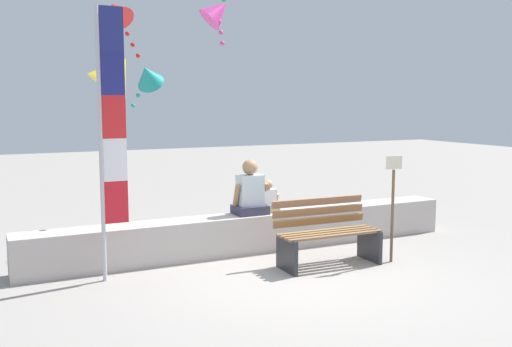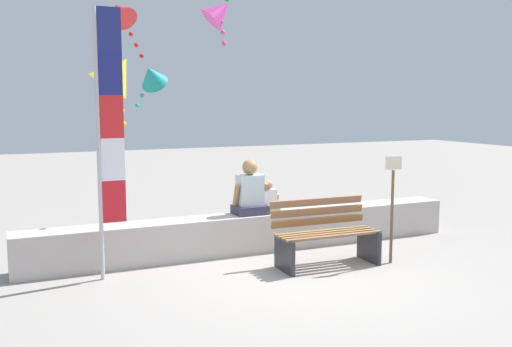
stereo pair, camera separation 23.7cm
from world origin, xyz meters
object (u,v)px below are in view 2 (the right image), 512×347
(kite_yellow, at_px, (117,73))
(person_adult, at_px, (250,193))
(park_bench, at_px, (325,236))
(kite_red, at_px, (120,12))
(flag_banner, at_px, (106,129))
(kite_teal, at_px, (151,76))
(person_child, at_px, (268,200))
(kite_magenta, at_px, (220,12))
(sign_post, at_px, (392,201))

(kite_yellow, bearing_deg, person_adult, -23.04)
(park_bench, height_order, kite_yellow, kite_yellow)
(kite_red, bearing_deg, flag_banner, -105.18)
(person_adult, xyz_separation_m, kite_teal, (-0.75, 2.73, 1.80))
(person_child, distance_m, kite_magenta, 3.22)
(person_adult, relative_size, kite_red, 0.76)
(kite_yellow, bearing_deg, kite_teal, 63.24)
(person_child, bearing_deg, sign_post, -50.00)
(kite_teal, bearing_deg, flag_banner, -113.15)
(person_child, xyz_separation_m, kite_magenta, (-0.25, 1.34, 2.92))
(person_adult, relative_size, person_child, 1.66)
(park_bench, distance_m, person_child, 1.22)
(sign_post, bearing_deg, kite_teal, 118.39)
(park_bench, xyz_separation_m, kite_teal, (-1.37, 3.86, 2.26))
(park_bench, distance_m, sign_post, 1.03)
(person_adult, xyz_separation_m, kite_magenta, (0.06, 1.34, 2.79))
(kite_yellow, bearing_deg, kite_magenta, 18.15)
(person_adult, relative_size, kite_teal, 0.91)
(kite_teal, xyz_separation_m, kite_yellow, (-1.00, -1.99, -0.06))
(kite_teal, bearing_deg, park_bench, -70.47)
(park_bench, height_order, person_child, person_child)
(kite_teal, xyz_separation_m, kite_magenta, (0.80, -1.39, 0.99))
(kite_yellow, xyz_separation_m, kite_red, (0.41, 1.69, 1.10))
(park_bench, xyz_separation_m, person_child, (-0.32, 1.13, 0.34))
(kite_yellow, distance_m, kite_magenta, 2.17)
(kite_yellow, xyz_separation_m, sign_post, (3.24, -2.16, -1.75))
(flag_banner, distance_m, sign_post, 3.88)
(person_child, distance_m, kite_teal, 3.50)
(flag_banner, height_order, kite_teal, flag_banner)
(kite_yellow, distance_m, sign_post, 4.27)
(flag_banner, height_order, kite_yellow, flag_banner)
(flag_banner, distance_m, kite_teal, 3.64)
(park_bench, distance_m, kite_magenta, 4.12)
(kite_teal, height_order, kite_magenta, kite_magenta)
(park_bench, relative_size, kite_teal, 1.61)
(kite_yellow, bearing_deg, park_bench, -38.28)
(kite_yellow, height_order, sign_post, kite_yellow)
(person_child, relative_size, flag_banner, 0.15)
(park_bench, bearing_deg, kite_teal, 109.53)
(person_adult, xyz_separation_m, flag_banner, (-2.15, -0.54, 1.01))
(flag_banner, xyz_separation_m, kite_red, (0.81, 2.97, 1.84))
(park_bench, relative_size, flag_banner, 0.43)
(person_adult, bearing_deg, sign_post, -43.51)
(flag_banner, xyz_separation_m, sign_post, (3.64, -0.88, -1.01))
(kite_magenta, bearing_deg, kite_teal, 120.00)
(park_bench, relative_size, kite_yellow, 1.26)
(kite_teal, relative_size, sign_post, 0.60)
(kite_teal, relative_size, kite_yellow, 0.78)
(person_adult, xyz_separation_m, sign_post, (1.49, -1.42, -0.01))
(sign_post, bearing_deg, kite_red, 126.35)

